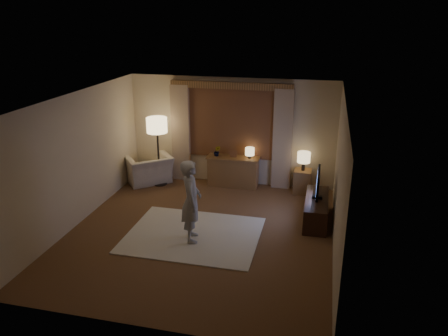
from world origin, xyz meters
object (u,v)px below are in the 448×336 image
(armchair, at_px, (148,169))
(sideboard, at_px, (233,172))
(side_table, at_px, (302,181))
(person, at_px, (191,201))
(tv_stand, at_px, (316,210))

(armchair, bearing_deg, sideboard, 145.91)
(sideboard, height_order, side_table, sideboard)
(sideboard, distance_m, person, 2.85)
(armchair, relative_size, person, 0.68)
(sideboard, relative_size, person, 0.77)
(tv_stand, xyz_separation_m, person, (-2.22, -1.34, 0.55))
(side_table, relative_size, tv_stand, 0.40)
(armchair, bearing_deg, tv_stand, 122.94)
(sideboard, bearing_deg, side_table, -1.72)
(armchair, xyz_separation_m, person, (1.93, -2.57, 0.45))
(sideboard, xyz_separation_m, armchair, (-2.10, -0.24, -0.00))
(sideboard, distance_m, tv_stand, 2.52)
(sideboard, distance_m, armchair, 2.12)
(armchair, bearing_deg, person, 86.32)
(sideboard, relative_size, armchair, 1.13)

